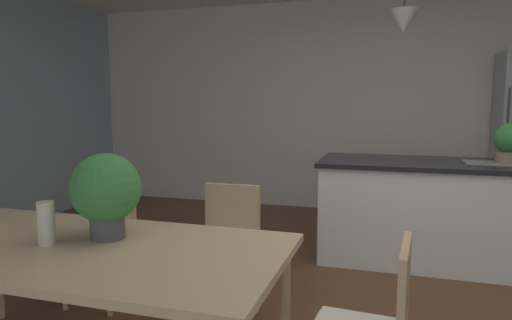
% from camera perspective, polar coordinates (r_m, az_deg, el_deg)
% --- Properties ---
extents(wall_back_kitchen, '(10.00, 0.12, 2.70)m').
position_cam_1_polar(wall_back_kitchen, '(6.01, 16.40, 6.41)').
color(wall_back_kitchen, white).
rests_on(wall_back_kitchen, ground_plane).
extents(dining_table, '(2.09, 1.00, 0.72)m').
position_cam_1_polar(dining_table, '(2.46, -21.71, -11.05)').
color(dining_table, '#D1B284').
rests_on(dining_table, ground_plane).
extents(chair_far_right, '(0.42, 0.42, 0.87)m').
position_cam_1_polar(chair_far_right, '(3.01, -3.71, -10.93)').
color(chair_far_right, tan).
rests_on(chair_far_right, ground_plane).
extents(chair_far_left, '(0.42, 0.42, 0.87)m').
position_cam_1_polar(chair_far_left, '(3.45, -18.69, -8.95)').
color(chair_far_left, tan).
rests_on(chair_far_left, ground_plane).
extents(kitchen_island, '(2.21, 0.88, 0.91)m').
position_cam_1_polar(kitchen_island, '(4.33, 22.90, -6.01)').
color(kitchen_island, white).
rests_on(kitchen_island, ground_plane).
extents(pendant_over_island_main, '(0.24, 0.24, 0.70)m').
position_cam_1_polar(pendant_over_island_main, '(4.25, 18.04, 16.22)').
color(pendant_over_island_main, black).
extents(potted_plant_on_island, '(0.26, 0.26, 0.35)m').
position_cam_1_polar(potted_plant_on_island, '(4.31, 29.35, 1.90)').
color(potted_plant_on_island, '#8C664C').
rests_on(potted_plant_on_island, kitchen_island).
extents(potted_plant_on_table, '(0.35, 0.35, 0.44)m').
position_cam_1_polar(potted_plant_on_table, '(2.42, -18.34, -3.69)').
color(potted_plant_on_table, '#4C4C51').
rests_on(potted_plant_on_table, dining_table).
extents(vase_on_dining_table, '(0.08, 0.08, 0.21)m').
position_cam_1_polar(vase_on_dining_table, '(2.46, -24.86, -7.20)').
color(vase_on_dining_table, silver).
rests_on(vase_on_dining_table, dining_table).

